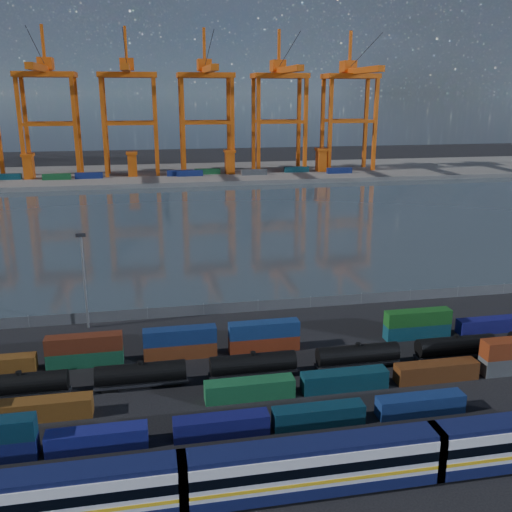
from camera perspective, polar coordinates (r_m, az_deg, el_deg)
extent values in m
plane|color=black|center=(80.63, 4.13, -12.69)|extent=(700.00, 700.00, 0.00)
plane|color=#2E3A43|center=(178.48, -4.56, 3.42)|extent=(700.00, 700.00, 0.00)
cube|color=#514F4C|center=(281.39, -7.01, 8.16)|extent=(700.00, 70.00, 2.00)
cone|color=#1E2630|center=(1692.57, -18.41, 22.72)|extent=(1100.00, 1100.00, 520.00)
cone|color=#1E2630|center=(1693.38, -3.67, 22.41)|extent=(1040.00, 1040.00, 460.00)
cone|color=#1E2630|center=(1785.76, 10.08, 20.59)|extent=(960.00, 960.00, 380.00)
cone|color=#1E2630|center=(1932.40, 20.30, 18.33)|extent=(840.00, 840.00, 300.00)
cube|color=silver|center=(59.64, -20.89, -21.75)|extent=(26.92, 3.23, 4.09)
cube|color=#10153B|center=(58.30, -21.13, -19.93)|extent=(26.92, 2.91, 0.54)
cube|color=gold|center=(60.16, -20.80, -22.40)|extent=(26.95, 3.33, 0.39)
cube|color=black|center=(59.39, -20.93, -21.42)|extent=(26.95, 3.33, 1.08)
cube|color=black|center=(60.32, -10.96, -23.70)|extent=(3.23, 2.15, 0.75)
cube|color=silver|center=(60.45, 5.84, -20.07)|extent=(26.92, 3.23, 4.09)
cube|color=#10153B|center=(61.74, 5.78, -21.69)|extent=(26.92, 3.30, 1.29)
cube|color=#10153B|center=(59.12, 5.91, -18.26)|extent=(26.92, 2.91, 0.54)
cube|color=gold|center=(60.96, 5.82, -20.73)|extent=(26.95, 3.33, 0.39)
cube|color=black|center=(60.20, 5.86, -19.74)|extent=(26.95, 3.33, 1.08)
cube|color=black|center=(60.54, -3.58, -23.23)|extent=(3.23, 2.15, 0.75)
cube|color=black|center=(65.00, 14.31, -20.63)|extent=(3.23, 2.15, 0.75)
cube|color=black|center=(68.00, 20.11, -19.35)|extent=(3.23, 2.15, 0.75)
cube|color=navy|center=(69.57, -15.59, -17.21)|extent=(11.23, 2.28, 2.43)
cube|color=#101253|center=(69.58, -3.48, -16.57)|extent=(11.23, 2.28, 2.43)
cube|color=#0B2A3B|center=(71.75, 6.27, -15.55)|extent=(11.23, 2.28, 2.43)
cube|color=navy|center=(76.31, 16.11, -14.07)|extent=(11.23, 2.28, 2.43)
cube|color=brown|center=(77.03, -20.52, -14.13)|extent=(11.83, 2.41, 2.56)
cube|color=#17562F|center=(76.67, -0.64, -13.17)|extent=(11.83, 2.41, 2.56)
cube|color=#0B2F3B|center=(79.73, 8.83, -12.16)|extent=(11.83, 2.41, 2.56)
cube|color=#552B11|center=(84.89, 17.58, -10.93)|extent=(11.83, 2.41, 2.56)
cube|color=#13482C|center=(88.65, -16.70, -9.73)|extent=(10.95, 2.23, 2.37)
cube|color=#532010|center=(87.68, -16.82, -8.33)|extent=(10.95, 2.23, 2.37)
cube|color=#662E14|center=(88.13, -7.56, -9.31)|extent=(10.95, 2.23, 2.37)
cube|color=navy|center=(87.15, -7.62, -7.90)|extent=(10.95, 2.23, 2.37)
cube|color=maroon|center=(89.61, 0.80, -8.72)|extent=(10.95, 2.23, 2.37)
cube|color=navy|center=(88.64, 0.81, -7.33)|extent=(10.95, 2.23, 2.37)
cube|color=#0E3949|center=(97.64, 15.79, -7.21)|extent=(10.95, 2.23, 2.37)
cube|color=#16551B|center=(96.75, 15.89, -5.92)|extent=(10.95, 2.23, 2.37)
cube|color=#12125B|center=(103.87, 22.22, -6.41)|extent=(10.95, 2.23, 2.37)
cylinder|color=black|center=(82.22, -22.54, -11.69)|extent=(12.10, 2.70, 2.70)
cylinder|color=black|center=(81.57, -22.65, -10.76)|extent=(0.74, 0.74, 0.47)
cube|color=black|center=(82.89, -22.42, -12.61)|extent=(12.57, 1.86, 0.37)
cube|color=black|center=(82.27, -19.47, -12.80)|extent=(2.33, 1.68, 0.56)
cylinder|color=black|center=(80.33, -11.45, -11.38)|extent=(12.10, 2.70, 2.70)
cylinder|color=black|center=(79.66, -11.51, -10.43)|extent=(0.74, 0.74, 0.47)
cube|color=black|center=(81.01, -11.39, -12.32)|extent=(12.57, 1.86, 0.37)
cube|color=black|center=(81.41, -14.40, -12.67)|extent=(2.33, 1.68, 0.56)
cube|color=black|center=(81.19, -8.35, -12.39)|extent=(2.33, 1.68, 0.56)
cylinder|color=black|center=(81.40, -0.30, -10.65)|extent=(12.10, 2.70, 2.70)
cylinder|color=black|center=(80.74, -0.30, -9.71)|extent=(0.74, 0.74, 0.47)
cube|color=black|center=(82.08, -0.30, -11.58)|extent=(12.57, 1.86, 0.37)
cube|color=black|center=(81.67, -3.25, -12.05)|extent=(2.33, 1.68, 0.56)
cube|color=black|center=(83.03, 2.61, -11.55)|extent=(2.33, 1.68, 0.56)
cylinder|color=black|center=(85.32, 10.14, -9.61)|extent=(12.10, 2.70, 2.70)
cylinder|color=black|center=(84.69, 10.19, -8.70)|extent=(0.74, 0.74, 0.47)
cube|color=black|center=(85.97, 10.09, -10.51)|extent=(12.57, 1.86, 0.37)
cube|color=black|center=(84.82, 7.38, -11.04)|extent=(2.33, 1.68, 0.56)
cube|color=black|center=(87.62, 12.68, -10.40)|extent=(2.33, 1.68, 0.56)
cylinder|color=black|center=(91.73, 19.32, -8.42)|extent=(12.10, 2.70, 2.70)
cylinder|color=black|center=(91.14, 19.41, -7.57)|extent=(0.74, 0.74, 0.47)
cube|color=black|center=(92.33, 19.24, -9.27)|extent=(12.57, 1.86, 0.37)
cube|color=black|center=(90.55, 16.88, -9.82)|extent=(2.33, 1.68, 0.56)
cube|color=black|center=(94.56, 21.45, -9.13)|extent=(2.33, 1.68, 0.56)
cube|color=#595B5E|center=(105.03, 0.21, -5.02)|extent=(160.00, 0.06, 2.00)
cylinder|color=slate|center=(105.41, -21.79, -6.08)|extent=(0.12, 0.12, 2.20)
cylinder|color=slate|center=(103.87, -16.35, -5.89)|extent=(0.12, 0.12, 2.20)
cylinder|color=slate|center=(103.28, -10.80, -5.63)|extent=(0.12, 0.12, 2.20)
cylinder|color=slate|center=(103.66, -5.25, -5.32)|extent=(0.12, 0.12, 2.20)
cylinder|color=slate|center=(104.99, 0.21, -4.97)|extent=(0.12, 0.12, 2.20)
cylinder|color=slate|center=(107.24, 5.47, -4.59)|extent=(0.12, 0.12, 2.20)
cylinder|color=slate|center=(110.36, 10.48, -4.19)|extent=(0.12, 0.12, 2.20)
cylinder|color=slate|center=(114.27, 15.17, -3.78)|extent=(0.12, 0.12, 2.20)
cylinder|color=slate|center=(118.89, 19.52, -3.39)|extent=(0.12, 0.12, 2.20)
cylinder|color=slate|center=(124.15, 23.52, -3.00)|extent=(0.12, 0.12, 2.20)
cylinder|color=slate|center=(99.69, -16.75, -2.62)|extent=(0.36, 0.36, 16.00)
cube|color=black|center=(97.47, -17.14, 2.01)|extent=(1.60, 0.40, 0.60)
cube|color=#CB4F0E|center=(272.56, -22.45, 11.56)|extent=(1.66, 1.66, 46.56)
cube|color=#CB4F0E|center=(284.74, -21.98, 11.75)|extent=(1.66, 1.66, 46.56)
cube|color=#CB4F0E|center=(269.11, -17.61, 11.97)|extent=(1.66, 1.66, 46.56)
cube|color=#CB4F0E|center=(281.43, -17.33, 12.13)|extent=(1.66, 1.66, 46.56)
cube|color=#CB4F0E|center=(270.48, -20.09, 12.26)|extent=(22.76, 1.45, 1.45)
cube|color=#CB4F0E|center=(282.74, -19.72, 12.42)|extent=(22.76, 1.45, 1.45)
cube|color=#CB4F0E|center=(276.42, -20.32, 16.67)|extent=(25.87, 14.49, 2.28)
cube|color=#CB4F0E|center=(264.22, -20.79, 17.15)|extent=(3.10, 49.67, 2.59)
cube|color=#CB4F0E|center=(280.68, -20.29, 17.60)|extent=(6.21, 8.28, 5.17)
cube|color=#CB4F0E|center=(279.10, -20.51, 19.20)|extent=(1.24, 1.24, 16.56)
cylinder|color=black|center=(262.15, -21.05, 18.74)|extent=(0.25, 42.59, 14.05)
cube|color=#CB4F0E|center=(268.03, -14.95, 12.16)|extent=(1.66, 1.66, 46.56)
cube|color=#CB4F0E|center=(280.40, -14.79, 12.31)|extent=(1.66, 1.66, 46.56)
cube|color=#CB4F0E|center=(267.51, -9.98, 12.44)|extent=(1.66, 1.66, 46.56)
cube|color=#CB4F0E|center=(279.91, -10.04, 12.58)|extent=(1.66, 1.66, 46.56)
cube|color=#CB4F0E|center=(267.41, -12.50, 12.81)|extent=(22.76, 1.45, 1.45)
cube|color=#CB4F0E|center=(279.81, -12.45, 12.93)|extent=(22.76, 1.45, 1.45)
cube|color=#CB4F0E|center=(273.41, -12.75, 17.25)|extent=(25.87, 14.49, 2.28)
cube|color=#CB4F0E|center=(261.08, -12.84, 17.78)|extent=(3.10, 49.67, 2.59)
cube|color=#CB4F0E|center=(277.72, -12.79, 18.19)|extent=(6.21, 8.28, 5.17)
cube|color=#CB4F0E|center=(276.12, -12.90, 19.81)|extent=(1.24, 1.24, 16.56)
cylinder|color=black|center=(258.98, -12.96, 19.40)|extent=(0.25, 42.59, 14.05)
cube|color=#CB4F0E|center=(268.03, -7.30, 12.55)|extent=(1.66, 1.66, 46.56)
cube|color=#CB4F0E|center=(280.40, -7.47, 12.69)|extent=(1.66, 1.66, 46.56)
cube|color=#CB4F0E|center=(270.48, -2.36, 12.70)|extent=(1.66, 1.66, 46.56)
cube|color=#CB4F0E|center=(282.74, -2.75, 12.83)|extent=(1.66, 1.66, 46.56)
cube|color=#CB4F0E|center=(268.89, -4.83, 13.13)|extent=(22.76, 1.45, 1.45)
cube|color=#CB4F0E|center=(281.23, -5.12, 13.25)|extent=(22.76, 1.45, 1.45)
cube|color=#CB4F0E|center=(274.87, -5.09, 17.56)|extent=(25.87, 14.49, 2.28)
cube|color=#CB4F0E|center=(262.60, -4.80, 18.09)|extent=(3.10, 49.67, 2.59)
cube|color=#CB4F0E|center=(279.15, -5.21, 18.48)|extent=(6.21, 8.28, 5.17)
cube|color=#CB4F0E|center=(277.56, -5.20, 20.10)|extent=(1.24, 1.24, 16.56)
cylinder|color=black|center=(260.51, -4.78, 19.71)|extent=(0.25, 42.59, 14.05)
cube|color=#CB4F0E|center=(272.57, 0.24, 12.73)|extent=(1.66, 1.66, 46.56)
cube|color=#CB4F0E|center=(284.74, -0.25, 12.87)|extent=(1.66, 1.66, 46.56)
cube|color=#CB4F0E|center=(277.85, 4.97, 12.74)|extent=(1.66, 1.66, 46.56)
cube|color=#CB4F0E|center=(289.80, 4.29, 12.88)|extent=(1.66, 1.66, 46.56)
cube|color=#CB4F0E|center=(274.87, 2.64, 13.23)|extent=(22.76, 1.45, 1.45)
cube|color=#CB4F0E|center=(286.94, 2.04, 13.35)|extent=(22.76, 1.45, 1.45)
cube|color=#CB4F0E|center=(280.71, 2.38, 17.57)|extent=(25.87, 14.49, 2.28)
cube|color=#CB4F0E|center=(268.71, 3.02, 18.07)|extent=(3.10, 49.67, 2.59)
cube|color=#CB4F0E|center=(284.91, 2.20, 18.48)|extent=(6.21, 8.28, 5.17)
cube|color=#CB4F0E|center=(283.35, 2.31, 20.07)|extent=(1.24, 1.24, 16.56)
cylinder|color=black|center=(266.67, 3.18, 19.65)|extent=(0.25, 42.59, 14.05)
cube|color=#CB4F0E|center=(281.41, 7.43, 12.71)|extent=(1.66, 1.66, 46.56)
cube|color=#CB4F0E|center=(293.22, 6.66, 12.86)|extent=(1.66, 1.66, 46.56)
cube|color=#CB4F0E|center=(289.30, 11.82, 12.59)|extent=(1.66, 1.66, 46.56)
cube|color=#CB4F0E|center=(300.80, 10.91, 12.76)|extent=(1.66, 1.66, 46.56)
cube|color=#CB4F0E|center=(285.04, 9.68, 13.12)|extent=(22.76, 1.45, 1.45)
cube|color=#CB4F0E|center=(296.71, 8.83, 13.26)|extent=(22.76, 1.45, 1.45)
cube|color=#CB4F0E|center=(290.69, 9.44, 17.32)|extent=(25.87, 14.49, 2.28)
cube|color=#CB4F0E|center=(279.11, 10.37, 17.77)|extent=(3.10, 49.67, 2.59)
cube|color=#CB4F0E|center=(294.74, 9.19, 18.22)|extent=(6.21, 8.28, 5.17)
cube|color=#CB4F0E|center=(293.23, 9.41, 19.74)|extent=(1.24, 1.24, 16.56)
cylinder|color=black|center=(277.15, 10.64, 19.27)|extent=(0.25, 42.59, 14.05)
cube|color=navy|center=(265.98, -6.64, 8.22)|extent=(12.00, 2.44, 2.60)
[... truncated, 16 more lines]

